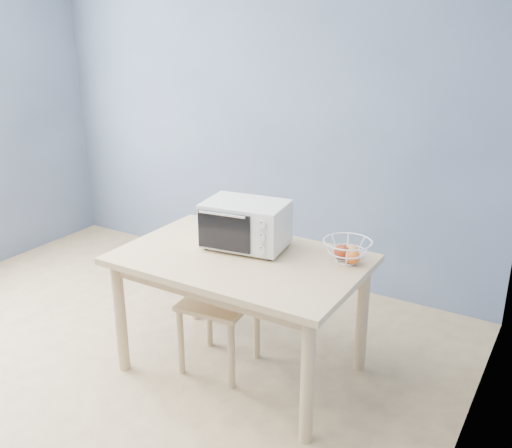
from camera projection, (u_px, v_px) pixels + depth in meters
The scene contains 5 objects.
room at pixel (18, 181), 2.73m from camera, with size 4.01×4.51×2.61m.
dining_table at pixel (241, 273), 3.30m from camera, with size 1.40×0.90×0.75m.
toaster_oven at pixel (243, 223), 3.35m from camera, with size 0.52×0.41×0.28m.
fruit_basket at pixel (348, 251), 3.18m from camera, with size 0.35×0.35×0.13m.
dining_chair at pixel (222, 302), 3.45m from camera, with size 0.44×0.44×0.85m.
Camera 1 is at (2.33, -1.67, 2.04)m, focal length 40.00 mm.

